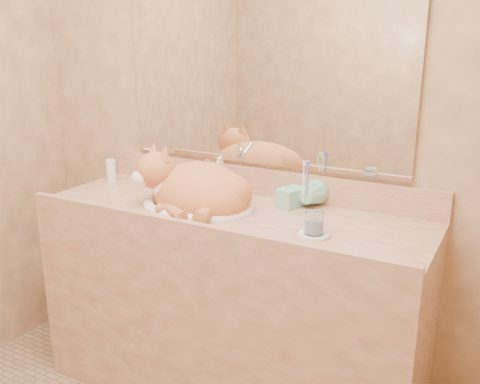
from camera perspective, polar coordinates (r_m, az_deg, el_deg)
The scene contains 12 objects.
wall_back at distance 2.30m, azimuth 2.28°, elevation 9.45°, with size 2.40×0.02×2.50m, color #916441.
vanity_counter at distance 2.32m, azimuth -1.04°, elevation -12.02°, with size 1.60×0.55×0.85m, color #9B5F45, non-canonical shape.
mirror at distance 2.27m, azimuth 2.18°, elevation 12.93°, with size 1.30×0.02×0.80m, color white.
sink_basin at distance 2.18m, azimuth -4.56°, elevation 0.23°, with size 0.47×0.39×0.15m, color white, non-canonical shape.
faucet at distance 2.32m, azimuth -2.16°, elevation 1.85°, with size 0.05×0.13×0.19m, color white, non-canonical shape.
cat at distance 2.19m, azimuth -5.00°, elevation 0.55°, with size 0.47×0.38×0.26m, color #B85D2A, non-canonical shape.
soap_dispenser at distance 2.15m, azimuth 4.52°, elevation 0.35°, with size 0.08×0.08×0.17m, color #7DC8AE.
toothbrush_cup at distance 2.16m, azimuth 6.95°, elevation -0.64°, with size 0.11×0.11×0.10m, color #7DC8AE.
toothbrushes at distance 2.14m, azimuth 7.02°, elevation 1.22°, with size 0.03×0.03×0.20m, color white, non-canonical shape.
saucer at distance 1.90m, azimuth 7.86°, elevation -4.55°, with size 0.11×0.11×0.01m, color white.
water_glass at distance 1.88m, azimuth 7.91°, elevation -3.28°, with size 0.07×0.07×0.08m, color silver.
lotion_bottle at distance 2.63m, azimuth -13.58°, elevation 2.21°, with size 0.04×0.04×0.11m, color white.
Camera 1 is at (1.01, -1.04, 1.53)m, focal length 40.00 mm.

